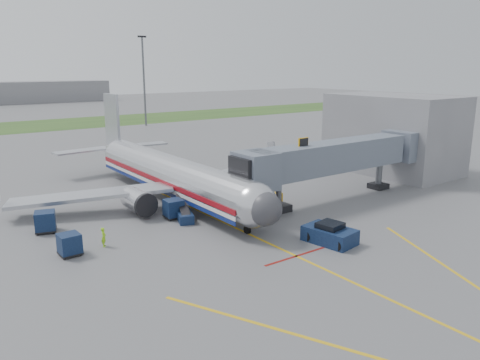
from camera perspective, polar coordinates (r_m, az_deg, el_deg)
ground at (r=37.81m, az=2.73°, el=-7.35°), size 400.00×400.00×0.00m
grass_strip at (r=120.28m, az=-25.39°, el=5.87°), size 300.00×25.00×0.01m
apron_markings at (r=32.84m, az=10.99°, el=-10.96°), size 21.52×50.00×0.01m
airliner at (r=49.34m, az=-8.40°, el=0.74°), size 32.10×35.67×10.25m
jet_bridge at (r=48.64m, az=10.94°, el=2.65°), size 25.30×4.00×6.90m
terminal at (r=64.83m, az=18.16°, el=5.40°), size 10.00×16.00×10.00m
light_mast_right at (r=112.83m, az=-11.64°, el=11.97°), size 2.00×0.44×20.40m
pushback_tug at (r=37.76m, az=10.88°, el=-6.50°), size 3.02×4.29×1.65m
baggage_cart_a at (r=42.57m, az=-22.65°, el=-4.71°), size 2.04×2.04×1.77m
baggage_cart_b at (r=43.30m, az=-8.10°, el=-3.48°), size 1.73×1.73×1.74m
baggage_cart_c at (r=36.85m, az=-20.07°, el=-7.39°), size 1.57×1.57×1.64m
belt_loader at (r=42.79m, az=-6.82°, el=-4.23°), size 2.31×4.03×1.91m
ground_power_cart at (r=47.40m, az=4.19°, el=-2.25°), size 1.72×1.41×1.19m
ramp_worker at (r=37.74m, az=-16.28°, el=-6.70°), size 0.59×0.67×1.54m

